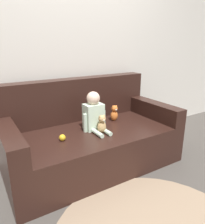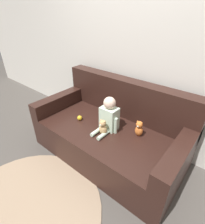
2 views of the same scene
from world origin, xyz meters
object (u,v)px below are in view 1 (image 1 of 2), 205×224
at_px(teddy_bear_brown, 102,124).
at_px(plush_toy_side, 114,113).
at_px(person_baby, 94,114).
at_px(toy_ball, 62,138).
at_px(couch, 90,137).

relative_size(teddy_bear_brown, plush_toy_side, 1.03).
bearing_deg(plush_toy_side, teddy_bear_brown, -143.05).
distance_m(person_baby, teddy_bear_brown, 0.15).
bearing_deg(person_baby, toy_ball, -167.32).
height_order(teddy_bear_brown, toy_ball, teddy_bear_brown).
xyz_separation_m(plush_toy_side, toy_ball, (-0.74, -0.21, -0.06)).
relative_size(couch, toy_ball, 29.01).
relative_size(couch, plush_toy_side, 9.73).
bearing_deg(plush_toy_side, toy_ball, -164.45).
height_order(teddy_bear_brown, plush_toy_side, teddy_bear_brown).
xyz_separation_m(couch, teddy_bear_brown, (0.04, -0.21, 0.21)).
xyz_separation_m(couch, person_baby, (0.02, -0.08, 0.29)).
height_order(couch, toy_ball, couch).
bearing_deg(couch, toy_ball, -156.21).
bearing_deg(plush_toy_side, person_baby, -161.20).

